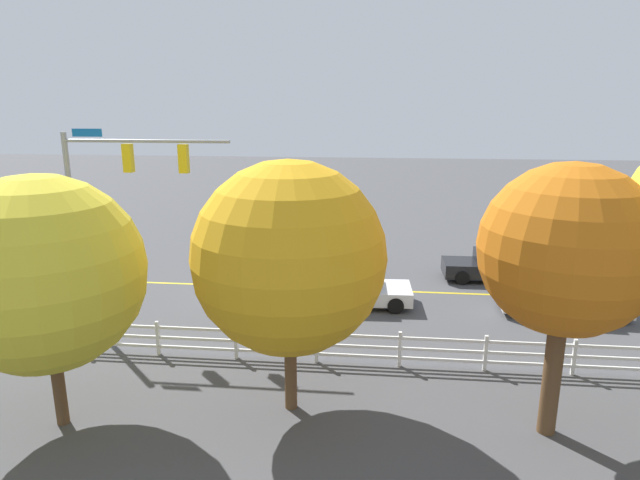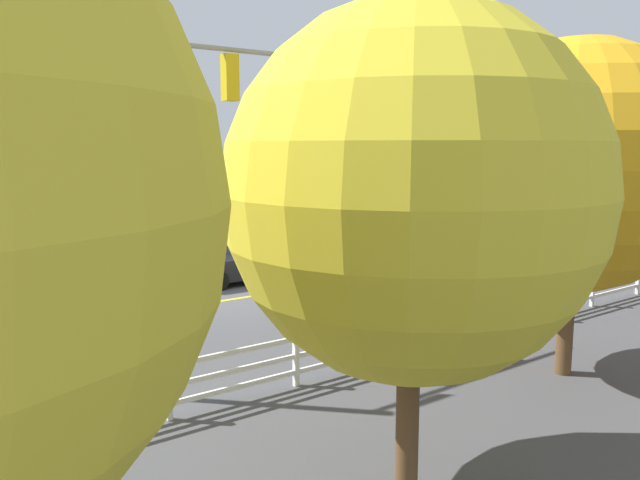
% 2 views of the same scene
% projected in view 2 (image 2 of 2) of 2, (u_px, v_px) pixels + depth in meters
% --- Properties ---
extents(ground_plane, '(120.00, 120.00, 0.00)m').
position_uv_depth(ground_plane, '(229.00, 300.00, 18.95)').
color(ground_plane, '#444447').
extents(lane_center_stripe, '(28.00, 0.16, 0.01)m').
position_uv_depth(lane_center_stripe, '(333.00, 283.00, 21.29)').
color(lane_center_stripe, gold).
rests_on(lane_center_stripe, ground_plane).
extents(signal_assembly, '(6.15, 0.37, 7.12)m').
position_uv_depth(signal_assembly, '(108.00, 128.00, 12.21)').
color(signal_assembly, gray).
rests_on(signal_assembly, ground_plane).
extents(car_0, '(4.76, 1.89, 1.39)m').
position_uv_depth(car_0, '(423.00, 240.00, 26.58)').
color(car_0, black).
rests_on(car_0, ground_plane).
extents(car_1, '(4.31, 2.18, 1.28)m').
position_uv_depth(car_1, '(368.00, 273.00, 19.89)').
color(car_1, silver).
rests_on(car_1, ground_plane).
extents(car_2, '(4.80, 2.00, 1.46)m').
position_uv_depth(car_2, '(527.00, 248.00, 24.32)').
color(car_2, silver).
rests_on(car_2, ground_plane).
extents(car_3, '(4.70, 1.81, 1.49)m').
position_uv_depth(car_3, '(251.00, 260.00, 21.69)').
color(car_3, black).
rests_on(car_3, ground_plane).
extents(white_rail_fence, '(26.10, 0.10, 1.15)m').
position_uv_depth(white_rail_fence, '(474.00, 314.00, 15.08)').
color(white_rail_fence, white).
rests_on(white_rail_fence, ground_plane).
extents(tree_1, '(4.93, 4.93, 6.69)m').
position_uv_depth(tree_1, '(575.00, 167.00, 12.19)').
color(tree_1, brown).
rests_on(tree_1, ground_plane).
extents(tree_3, '(4.80, 4.80, 6.43)m').
position_uv_depth(tree_3, '(412.00, 193.00, 7.81)').
color(tree_3, brown).
rests_on(tree_3, ground_plane).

